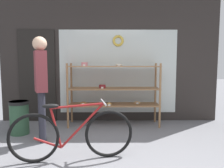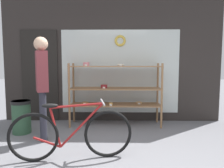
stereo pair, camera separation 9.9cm
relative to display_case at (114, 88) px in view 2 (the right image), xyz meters
name	(u,v)px [view 2 (the right image)]	position (x,y,z in m)	size (l,w,h in m)	color
storefront_facade	(109,56)	(-0.12, 0.39, 0.69)	(5.01, 0.13, 3.10)	#2D2826
display_case	(114,88)	(0.00, 0.00, 0.00)	(1.95, 0.51, 1.37)	#8E6642
bicycle	(71,134)	(-0.59, -1.72, -0.45)	(1.70, 0.47, 0.82)	black
pedestrian	(42,80)	(-1.23, -0.99, 0.25)	(0.30, 0.37, 1.79)	#282833
trash_bin	(21,115)	(-1.79, -0.60, -0.48)	(0.37, 0.37, 0.63)	#2D5138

